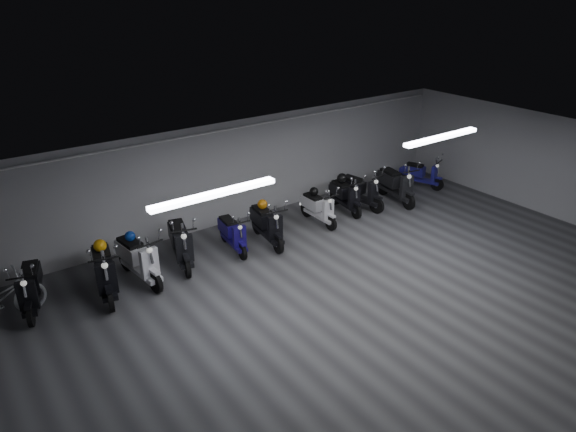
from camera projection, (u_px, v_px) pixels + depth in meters
floor at (371, 297)px, 10.96m from camera, size 14.00×10.00×0.01m
ceiling at (381, 172)px, 9.78m from camera, size 14.00×10.00×0.01m
back_wall at (245, 170)px, 14.06m from camera, size 14.00×0.01×2.80m
right_wall at (561, 169)px, 14.09m from camera, size 0.01×10.00×2.80m
fluor_strip_left at (215, 194)px, 8.95m from camera, size 2.40×0.18×0.08m
fluor_strip_right at (442, 137)px, 12.14m from camera, size 2.40×0.18×0.08m
conduit at (245, 126)px, 13.48m from camera, size 13.60×0.05×0.05m
scooter_0 at (29, 281)px, 10.30m from camera, size 1.07×1.87×1.32m
scooter_1 at (104, 264)px, 10.76m from camera, size 1.04×2.05×1.46m
scooter_2 at (138, 252)px, 11.25m from camera, size 0.89×2.00×1.44m
scooter_3 at (180, 236)px, 11.95m from camera, size 1.11×2.02×1.43m
scooter_4 at (233, 228)px, 12.60m from camera, size 0.71×1.65×1.19m
scooter_5 at (267, 218)px, 12.93m from camera, size 0.86×1.89×1.36m
scooter_6 at (319, 203)px, 14.01m from camera, size 0.55×1.61×1.19m
scooter_7 at (346, 191)px, 14.73m from camera, size 0.82×1.77×1.26m
scooter_8 at (361, 185)px, 14.98m from camera, size 0.88×1.90×1.36m
scooter_9 at (397, 179)px, 15.34m from camera, size 0.97×2.01×1.43m
scooter_10 at (422, 170)px, 16.47m from camera, size 1.04×1.67×1.18m
helmet_0 at (262, 204)px, 13.01m from camera, size 0.25×0.25×0.25m
helmet_1 at (130, 236)px, 11.31m from camera, size 0.23×0.23×0.23m
helmet_2 at (342, 178)px, 14.80m from camera, size 0.29×0.29×0.29m
helmet_3 at (314, 191)px, 14.07m from camera, size 0.24×0.24×0.24m
helmet_4 at (100, 246)px, 10.86m from camera, size 0.27×0.27×0.27m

